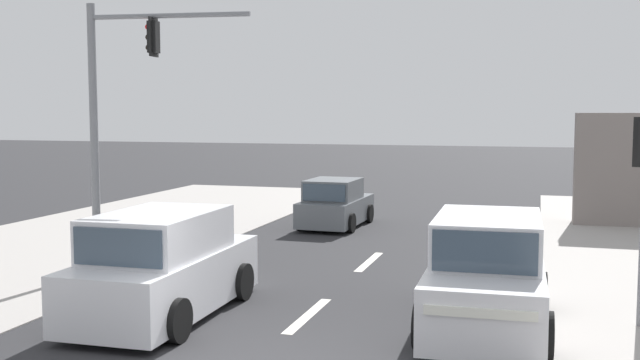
# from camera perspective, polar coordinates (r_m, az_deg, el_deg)

# --- Properties ---
(lane_dash_mid) EXTENTS (0.20, 2.40, 0.01)m
(lane_dash_mid) POSITION_cam_1_polar(r_m,az_deg,el_deg) (13.64, -0.91, -10.26)
(lane_dash_mid) COLOR silver
(lane_dash_mid) RESTS_ON ground
(lane_dash_far) EXTENTS (0.20, 2.40, 0.01)m
(lane_dash_far) POSITION_cam_1_polar(r_m,az_deg,el_deg) (18.34, 3.77, -6.23)
(lane_dash_far) COLOR silver
(lane_dash_far) RESTS_ON ground
(traffic_signal_mast) EXTENTS (3.67, 0.54, 6.00)m
(traffic_signal_mast) POSITION_cam_1_polar(r_m,az_deg,el_deg) (17.13, -15.27, 5.68)
(traffic_signal_mast) COLOR slate
(traffic_signal_mast) RESTS_ON ground
(suv_crossing_left) EXTENTS (2.11, 4.56, 1.90)m
(suv_crossing_left) POSITION_cam_1_polar(r_m,az_deg,el_deg) (13.67, -11.84, -6.54)
(suv_crossing_left) COLOR silver
(suv_crossing_left) RESTS_ON ground
(suv_receding_far) EXTENTS (2.15, 4.58, 1.90)m
(suv_receding_far) POSITION_cam_1_polar(r_m,az_deg,el_deg) (13.03, 12.60, -7.14)
(suv_receding_far) COLOR silver
(suv_receding_far) RESTS_ON ground
(hatchback_oncoming_near) EXTENTS (1.86, 3.68, 1.53)m
(hatchback_oncoming_near) POSITION_cam_1_polar(r_m,az_deg,el_deg) (23.68, 1.17, -1.89)
(hatchback_oncoming_near) COLOR slate
(hatchback_oncoming_near) RESTS_ON ground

